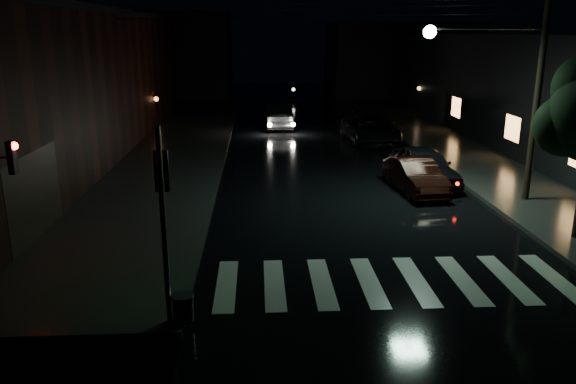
{
  "coord_description": "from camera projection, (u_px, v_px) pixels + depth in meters",
  "views": [
    {
      "loc": [
        -0.36,
        -12.39,
        6.08
      ],
      "look_at": [
        0.5,
        3.3,
        1.6
      ],
      "focal_mm": 35.0,
      "sensor_mm": 36.0,
      "label": 1
    }
  ],
  "objects": [
    {
      "name": "crosswalk",
      "position": [
        392.0,
        281.0,
        14.22
      ],
      "size": [
        9.0,
        3.0,
        0.01
      ],
      "primitive_type": "cube",
      "color": "beige",
      "rests_on": "ground"
    },
    {
      "name": "building_left",
      "position": [
        18.0,
        87.0,
        27.36
      ],
      "size": [
        10.0,
        36.0,
        7.0
      ],
      "primitive_type": "cube",
      "color": "black",
      "rests_on": "ground"
    },
    {
      "name": "parked_car_b",
      "position": [
        415.0,
        176.0,
        22.04
      ],
      "size": [
        1.8,
        4.14,
        1.33
      ],
      "primitive_type": "imported",
      "rotation": [
        0.0,
        0.0,
        0.1
      ],
      "color": "black",
      "rests_on": "ground"
    },
    {
      "name": "building_right",
      "position": [
        572.0,
        90.0,
        30.94
      ],
      "size": [
        10.0,
        40.0,
        6.0
      ],
      "primitive_type": "cube",
      "color": "black",
      "rests_on": "ground"
    },
    {
      "name": "sidewalk_right",
      "position": [
        469.0,
        159.0,
        27.53
      ],
      "size": [
        4.0,
        44.0,
        0.15
      ],
      "primitive_type": "cube",
      "color": "#282826",
      "rests_on": "ground"
    },
    {
      "name": "building_far_right",
      "position": [
        399.0,
        59.0,
        56.57
      ],
      "size": [
        14.0,
        10.0,
        7.0
      ],
      "primitive_type": "cube",
      "color": "black",
      "rests_on": "ground"
    },
    {
      "name": "oncoming_car",
      "position": [
        278.0,
        116.0,
        36.85
      ],
      "size": [
        1.88,
        4.83,
        1.57
      ],
      "primitive_type": "imported",
      "rotation": [
        0.0,
        0.0,
        3.19
      ],
      "color": "black",
      "rests_on": "ground"
    },
    {
      "name": "ground",
      "position": [
        275.0,
        293.0,
        13.58
      ],
      "size": [
        120.0,
        120.0,
        0.0
      ],
      "primitive_type": "plane",
      "color": "black",
      "rests_on": "ground"
    },
    {
      "name": "signal_red_facade",
      "position": [
        12.0,
        156.0,
        14.32
      ],
      "size": [
        0.54,
        0.28,
        0.85
      ],
      "color": "slate",
      "rests_on": "ground"
    },
    {
      "name": "utility_pole",
      "position": [
        521.0,
        77.0,
        19.51
      ],
      "size": [
        4.92,
        0.44,
        8.0
      ],
      "color": "black",
      "rests_on": "ground"
    },
    {
      "name": "sidewalk_left",
      "position": [
        161.0,
        163.0,
        26.75
      ],
      "size": [
        6.0,
        44.0,
        0.15
      ],
      "primitive_type": "cube",
      "color": "#282826",
      "rests_on": "ground"
    },
    {
      "name": "building_far_left",
      "position": [
        159.0,
        54.0,
        55.18
      ],
      "size": [
        14.0,
        10.0,
        8.0
      ],
      "primitive_type": "cube",
      "color": "black",
      "rests_on": "ground"
    },
    {
      "name": "parked_car_a",
      "position": [
        424.0,
        166.0,
        23.12
      ],
      "size": [
        2.28,
        4.7,
        1.54
      ],
      "primitive_type": "imported",
      "rotation": [
        0.0,
        0.0,
        0.1
      ],
      "color": "black",
      "rests_on": "ground"
    },
    {
      "name": "parked_car_d",
      "position": [
        370.0,
        129.0,
        31.93
      ],
      "size": [
        2.85,
        5.65,
        1.53
      ],
      "primitive_type": "imported",
      "rotation": [
        0.0,
        0.0,
        0.06
      ],
      "color": "black",
      "rests_on": "ground"
    },
    {
      "name": "signal_pole_corner",
      "position": [
        174.0,
        259.0,
        11.65
      ],
      "size": [
        0.68,
        0.61,
        4.2
      ],
      "color": "slate",
      "rests_on": "ground"
    },
    {
      "name": "parked_car_c",
      "position": [
        375.0,
        126.0,
        33.25
      ],
      "size": [
        2.31,
        5.13,
        1.46
      ],
      "primitive_type": "imported",
      "rotation": [
        0.0,
        0.0,
        0.05
      ],
      "color": "black",
      "rests_on": "ground"
    }
  ]
}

